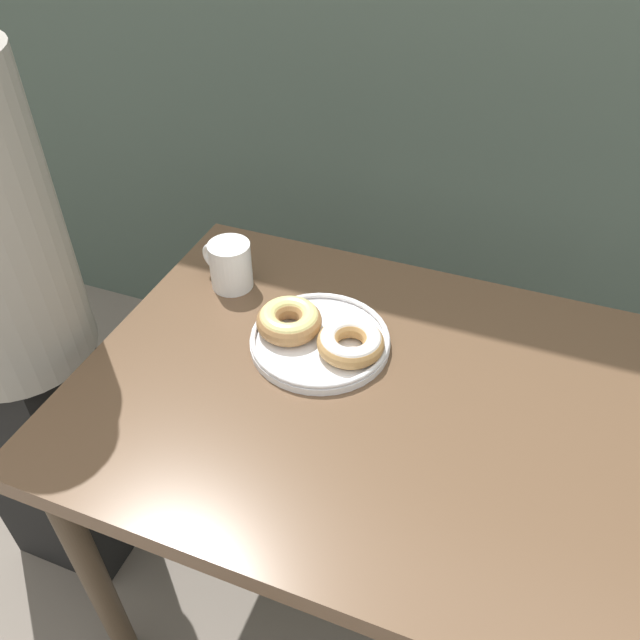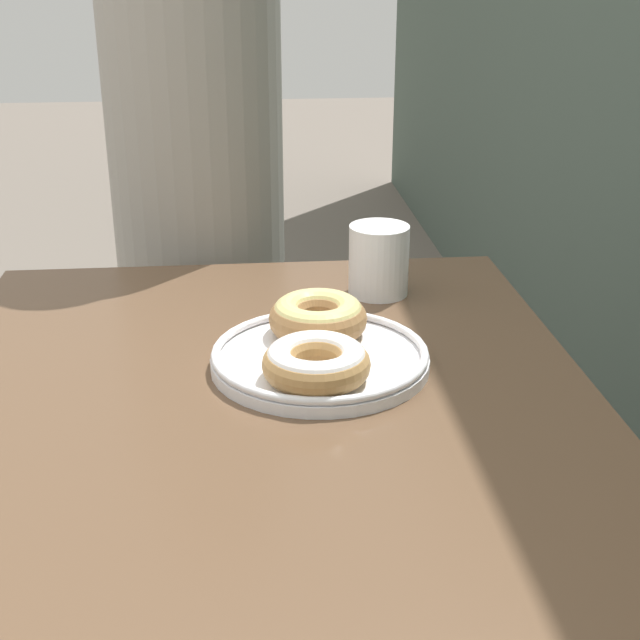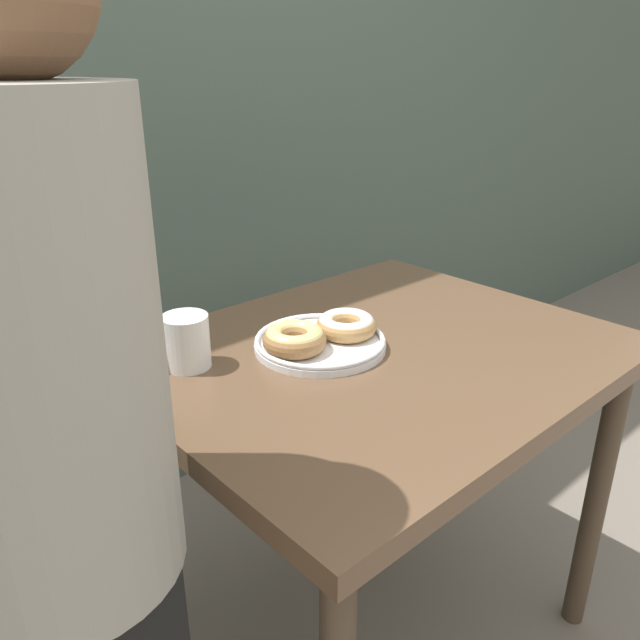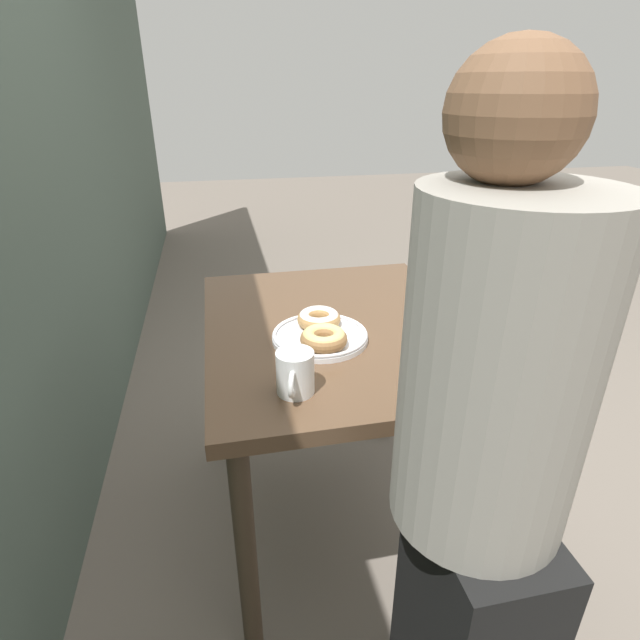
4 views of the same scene
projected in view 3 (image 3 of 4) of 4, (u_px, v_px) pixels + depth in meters
wall_back at (142, 55)px, 1.62m from camera, size 8.00×0.05×2.60m
dining_table at (376, 390)px, 1.27m from camera, size 0.94×0.76×0.76m
donut_plate at (320, 336)px, 1.22m from camera, size 0.28×0.26×0.06m
coffee_mug at (185, 341)px, 1.14m from camera, size 0.12×0.09×0.10m
person_figure at (51, 536)px, 0.76m from camera, size 0.33×0.30×1.45m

